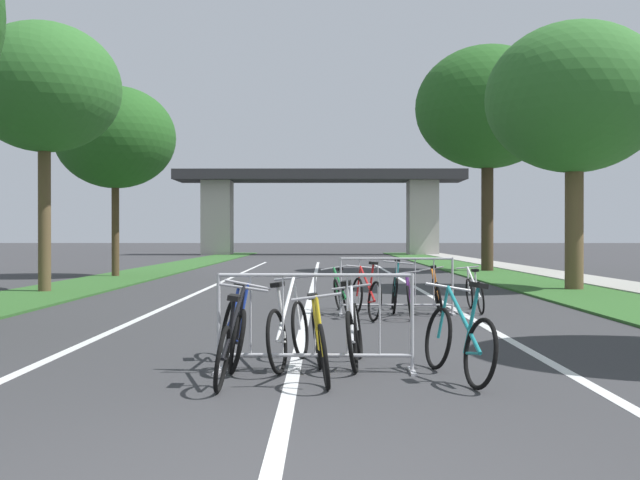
% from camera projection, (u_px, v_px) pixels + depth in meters
% --- Properties ---
extents(grass_verge_left, '(2.64, 64.04, 0.05)m').
position_uv_depth(grass_verge_left, '(155.00, 271.00, 30.17)').
color(grass_verge_left, '#2D5B26').
rests_on(grass_verge_left, ground).
extents(grass_verge_right, '(2.64, 64.04, 0.05)m').
position_uv_depth(grass_verge_right, '(478.00, 271.00, 30.10)').
color(grass_verge_right, '#2D5B26').
rests_on(grass_verge_right, ground).
extents(sidewalk_path_right, '(1.78, 64.04, 0.08)m').
position_uv_depth(sidewalk_path_right, '(532.00, 271.00, 30.09)').
color(sidewalk_path_right, '#9E9B93').
rests_on(sidewalk_path_right, ground).
extents(lane_stripe_center, '(0.14, 37.05, 0.01)m').
position_uv_depth(lane_stripe_center, '(313.00, 284.00, 22.47)').
color(lane_stripe_center, silver).
rests_on(lane_stripe_center, ground).
extents(lane_stripe_right_lane, '(0.14, 37.05, 0.01)m').
position_uv_depth(lane_stripe_right_lane, '(409.00, 284.00, 22.45)').
color(lane_stripe_right_lane, silver).
rests_on(lane_stripe_right_lane, ground).
extents(lane_stripe_left_lane, '(0.14, 37.05, 0.01)m').
position_uv_depth(lane_stripe_left_lane, '(218.00, 284.00, 22.48)').
color(lane_stripe_left_lane, silver).
rests_on(lane_stripe_left_lane, ground).
extents(overpass_bridge, '(21.98, 4.28, 6.44)m').
position_uv_depth(overpass_bridge, '(320.00, 195.00, 56.84)').
color(overpass_bridge, '#2D2D30').
rests_on(overpass_bridge, ground).
extents(tree_left_maple_mid, '(3.85, 3.85, 6.85)m').
position_uv_depth(tree_left_maple_mid, '(44.00, 88.00, 18.79)').
color(tree_left_maple_mid, brown).
rests_on(tree_left_maple_mid, ground).
extents(tree_left_pine_far, '(4.20, 4.20, 6.69)m').
position_uv_depth(tree_left_pine_far, '(115.00, 138.00, 25.96)').
color(tree_left_pine_far, '#4C3823').
rests_on(tree_left_pine_far, ground).
extents(tree_right_cypress_far, '(4.65, 4.65, 7.07)m').
position_uv_depth(tree_right_cypress_far, '(574.00, 99.00, 19.54)').
color(tree_right_cypress_far, brown).
rests_on(tree_right_cypress_far, ground).
extents(tree_right_pine_near, '(5.81, 5.81, 9.12)m').
position_uv_depth(tree_right_pine_near, '(487.00, 108.00, 29.93)').
color(tree_right_pine_near, '#3D2D1E').
rests_on(tree_right_pine_near, ground).
extents(crowd_barrier_nearest, '(2.12, 0.48, 1.05)m').
position_uv_depth(crowd_barrier_nearest, '(315.00, 324.00, 7.86)').
color(crowd_barrier_nearest, '#ADADB2').
rests_on(crowd_barrier_nearest, ground).
extents(crowd_barrier_second, '(2.12, 0.47, 1.05)m').
position_uv_depth(crowd_barrier_second, '(397.00, 287.00, 13.60)').
color(crowd_barrier_second, '#ADADB2').
rests_on(crowd_barrier_second, ground).
extents(bicycle_teal_0, '(0.56, 1.68, 1.00)m').
position_uv_depth(bicycle_teal_0, '(395.00, 291.00, 14.17)').
color(bicycle_teal_0, black).
rests_on(bicycle_teal_0, ground).
extents(bicycle_white_1, '(0.45, 1.68, 0.86)m').
position_uv_depth(bicycle_white_1, '(474.00, 293.00, 14.18)').
color(bicycle_white_1, black).
rests_on(bicycle_white_1, ground).
extents(bicycle_red_2, '(0.59, 1.76, 1.01)m').
position_uv_depth(bicycle_red_2, '(366.00, 296.00, 13.03)').
color(bicycle_red_2, black).
rests_on(bicycle_red_2, ground).
extents(bicycle_green_3, '(0.57, 1.69, 0.87)m').
position_uv_depth(bicycle_green_3, '(341.00, 294.00, 13.98)').
color(bicycle_green_3, black).
rests_on(bicycle_green_3, ground).
extents(bicycle_black_4, '(0.51, 1.59, 0.96)m').
position_uv_depth(bicycle_black_4, '(230.00, 346.00, 7.28)').
color(bicycle_black_4, black).
rests_on(bicycle_black_4, ground).
extents(bicycle_purple_5, '(0.54, 1.60, 0.86)m').
position_uv_depth(bicycle_purple_5, '(410.00, 298.00, 13.14)').
color(bicycle_purple_5, black).
rests_on(bicycle_purple_5, ground).
extents(bicycle_silver_6, '(0.46, 1.64, 0.97)m').
position_uv_depth(bicycle_silver_6, '(354.00, 332.00, 8.27)').
color(bicycle_silver_6, black).
rests_on(bicycle_silver_6, ground).
extents(bicycle_yellow_7, '(0.48, 1.72, 0.91)m').
position_uv_depth(bicycle_yellow_7, '(320.00, 344.00, 7.49)').
color(bicycle_yellow_7, black).
rests_on(bicycle_yellow_7, ground).
extents(bicycle_orange_8, '(0.47, 1.71, 0.90)m').
position_uv_depth(bicycle_orange_8, '(437.00, 294.00, 14.07)').
color(bicycle_orange_8, black).
rests_on(bicycle_orange_8, ground).
extents(bicycle_blue_9, '(0.76, 1.74, 0.99)m').
position_uv_depth(bicycle_blue_9, '(232.00, 331.00, 8.27)').
color(bicycle_blue_9, black).
rests_on(bicycle_blue_9, ground).
extents(bicycle_teal_10, '(0.53, 1.76, 0.99)m').
position_uv_depth(bicycle_teal_10, '(458.00, 341.00, 7.48)').
color(bicycle_teal_10, black).
rests_on(bicycle_teal_10, ground).
extents(bicycle_white_11, '(0.49, 1.69, 0.99)m').
position_uv_depth(bicycle_white_11, '(289.00, 331.00, 8.23)').
color(bicycle_white_11, black).
rests_on(bicycle_white_11, ground).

